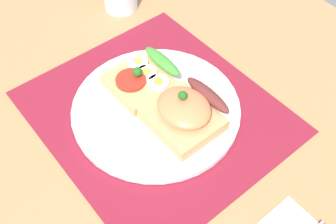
{
  "coord_description": "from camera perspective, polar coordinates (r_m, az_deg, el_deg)",
  "views": [
    {
      "loc": [
        32.78,
        -24.37,
        50.56
      ],
      "look_at": [
        3.0,
        0.0,
        2.86
      ],
      "focal_mm": 43.39,
      "sensor_mm": 36.0,
      "label": 1
    }
  ],
  "objects": [
    {
      "name": "ground_plane",
      "position": [
        0.66,
        -1.64,
        -0.86
      ],
      "size": [
        120.0,
        90.0,
        3.2
      ],
      "primitive_type": "cube",
      "color": "#A07248"
    },
    {
      "name": "placemat",
      "position": [
        0.65,
        -1.68,
        0.1
      ],
      "size": [
        38.04,
        33.85,
        0.3
      ],
      "primitive_type": "cube",
      "color": "maroon",
      "rests_on": "ground_plane"
    },
    {
      "name": "plate",
      "position": [
        0.64,
        -1.69,
        0.48
      ],
      "size": [
        26.64,
        26.64,
        1.06
      ],
      "primitive_type": "cylinder",
      "color": "white",
      "rests_on": "placemat"
    },
    {
      "name": "sandwich_egg_tomato",
      "position": [
        0.66,
        -3.6,
        4.76
      ],
      "size": [
        9.6,
        10.45,
        4.01
      ],
      "color": "tan",
      "rests_on": "plate"
    },
    {
      "name": "sandwich_salmon",
      "position": [
        0.6,
        2.44,
        -0.03
      ],
      "size": [
        10.65,
        10.68,
        5.98
      ],
      "color": "tan",
      "rests_on": "plate"
    }
  ]
}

